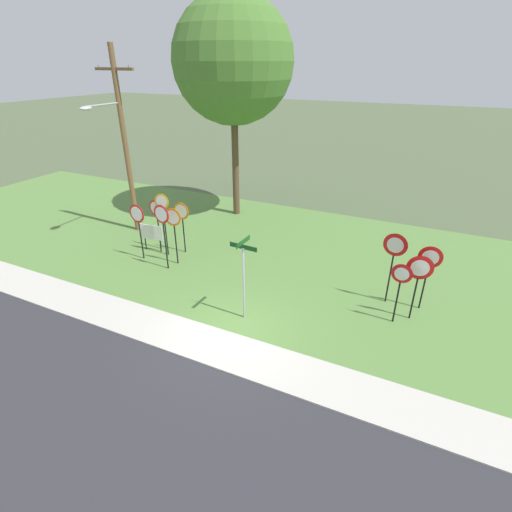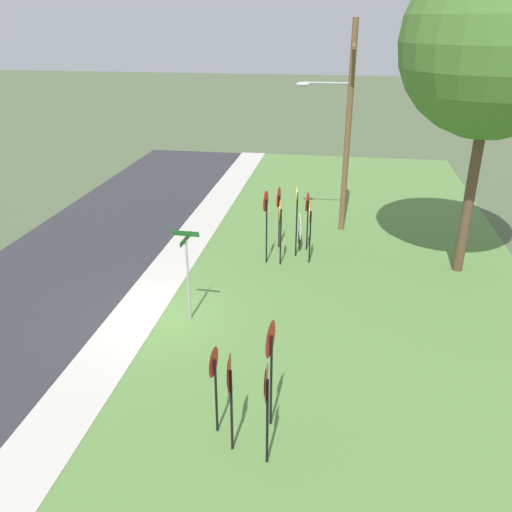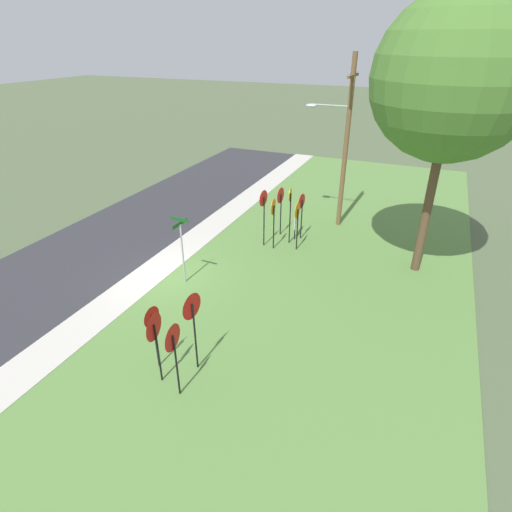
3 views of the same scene
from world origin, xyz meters
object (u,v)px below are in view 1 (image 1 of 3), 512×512
at_px(oak_tree_left, 233,62).
at_px(street_name_post, 244,273).
at_px(yield_sign_near_left, 419,273).
at_px(stop_sign_center_tall, 174,224).
at_px(stop_sign_near_right, 163,223).
at_px(stop_sign_near_left, 182,217).
at_px(stop_sign_far_left, 138,220).
at_px(stop_sign_far_center, 156,214).
at_px(stop_sign_far_right, 163,212).
at_px(yield_sign_near_right, 400,280).
at_px(yield_sign_far_right, 429,263).
at_px(yield_sign_far_left, 394,252).
at_px(notice_board, 152,234).
at_px(utility_pole, 122,138).

bearing_deg(oak_tree_left, street_name_post, -60.42).
bearing_deg(yield_sign_near_left, stop_sign_center_tall, 173.86).
bearing_deg(stop_sign_near_right, street_name_post, -15.37).
bearing_deg(stop_sign_center_tall, stop_sign_near_left, 102.58).
relative_size(stop_sign_far_left, yield_sign_near_left, 1.06).
xyz_separation_m(stop_sign_far_left, stop_sign_far_center, (0.06, 1.12, -0.12)).
xyz_separation_m(stop_sign_near_right, stop_sign_far_right, (-0.78, 1.04, -0.02)).
bearing_deg(yield_sign_near_right, yield_sign_far_right, 63.38).
relative_size(stop_sign_far_left, stop_sign_center_tall, 1.00).
height_order(yield_sign_far_left, yield_sign_far_right, yield_sign_far_left).
bearing_deg(street_name_post, stop_sign_near_right, 162.02).
distance_m(stop_sign_far_left, stop_sign_center_tall, 1.66).
bearing_deg(notice_board, stop_sign_near_left, 10.50).
relative_size(stop_sign_near_left, stop_sign_near_right, 0.84).
bearing_deg(stop_sign_near_right, stop_sign_near_left, 103.75).
bearing_deg(yield_sign_far_left, stop_sign_far_center, -173.12).
xyz_separation_m(utility_pole, notice_board, (2.34, -1.48, -3.75)).
bearing_deg(stop_sign_far_left, yield_sign_near_left, 5.78).
height_order(yield_sign_near_left, utility_pole, utility_pole).
relative_size(stop_sign_far_left, yield_sign_far_left, 0.93).
xyz_separation_m(yield_sign_near_left, yield_sign_near_right, (-0.48, -0.44, -0.16)).
bearing_deg(yield_sign_far_right, stop_sign_far_right, 178.57).
distance_m(stop_sign_near_left, stop_sign_far_center, 1.24).
distance_m(stop_sign_near_right, street_name_post, 4.77).
bearing_deg(stop_sign_far_left, oak_tree_left, 85.11).
relative_size(stop_sign_far_right, yield_sign_near_left, 1.20).
relative_size(stop_sign_near_left, utility_pole, 0.28).
height_order(stop_sign_far_right, yield_sign_near_left, stop_sign_far_right).
height_order(stop_sign_far_left, oak_tree_left, oak_tree_left).
xyz_separation_m(stop_sign_far_center, stop_sign_center_tall, (1.58, -0.87, 0.12)).
distance_m(stop_sign_far_right, yield_sign_far_right, 10.55).
xyz_separation_m(yield_sign_near_left, yield_sign_far_right, (0.24, 0.78, 0.03)).
bearing_deg(yield_sign_near_right, stop_sign_far_right, 179.21).
bearing_deg(oak_tree_left, stop_sign_center_tall, -84.77).
distance_m(yield_sign_near_right, notice_board, 10.75).
height_order(stop_sign_near_right, yield_sign_far_right, stop_sign_near_right).
bearing_deg(notice_board, stop_sign_near_right, -42.16).
bearing_deg(stop_sign_near_right, yield_sign_near_right, 6.56).
bearing_deg(yield_sign_near_left, yield_sign_far_right, 66.03).
relative_size(stop_sign_far_right, notice_board, 2.27).
distance_m(stop_sign_far_left, yield_sign_near_left, 11.06).
bearing_deg(oak_tree_left, yield_sign_far_left, -31.98).
relative_size(stop_sign_near_left, stop_sign_far_left, 0.95).
bearing_deg(oak_tree_left, stop_sign_far_right, -92.74).
bearing_deg(utility_pole, yield_sign_far_left, -5.73).
xyz_separation_m(yield_sign_near_right, street_name_post, (-4.58, -1.89, 0.12)).
xyz_separation_m(stop_sign_far_left, stop_sign_center_tall, (1.64, 0.26, 0.00)).
xyz_separation_m(stop_sign_far_center, utility_pole, (-2.52, 1.21, 2.88)).
height_order(street_name_post, notice_board, street_name_post).
height_order(stop_sign_near_right, utility_pole, utility_pole).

